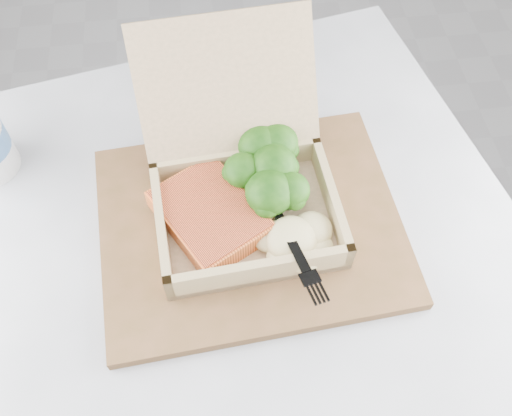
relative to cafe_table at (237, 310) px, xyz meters
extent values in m
plane|color=#98989D|center=(-0.18, 0.11, -0.52)|extent=(4.00, 4.00, 0.00)
cylinder|color=black|center=(0.00, 0.00, -0.51)|extent=(0.40, 0.40, 0.02)
cylinder|color=black|center=(0.00, 0.00, -0.19)|extent=(0.07, 0.07, 0.67)
cube|color=#B4B6BF|center=(0.00, 0.00, 0.17)|extent=(0.86, 0.86, 0.03)
cube|color=brown|center=(0.03, 0.03, 0.19)|extent=(0.39, 0.32, 0.02)
cube|color=tan|center=(0.02, 0.03, 0.20)|extent=(0.23, 0.18, 0.01)
cube|color=#A0895C|center=(-0.08, 0.02, 0.22)|extent=(0.02, 0.17, 0.04)
cube|color=#A0895C|center=(0.12, 0.04, 0.22)|extent=(0.02, 0.17, 0.04)
cube|color=#A0895C|center=(0.03, -0.05, 0.22)|extent=(0.21, 0.03, 0.04)
cube|color=#A0895C|center=(0.02, 0.11, 0.22)|extent=(0.21, 0.03, 0.04)
cube|color=tan|center=(0.01, 0.16, 0.30)|extent=(0.22, 0.11, 0.14)
cube|color=orange|center=(-0.02, 0.03, 0.22)|extent=(0.15, 0.16, 0.03)
ellipsoid|color=beige|center=(0.07, -0.01, 0.22)|extent=(0.10, 0.08, 0.03)
cube|color=black|center=(0.05, 0.03, 0.24)|extent=(0.03, 0.10, 0.02)
cube|color=black|center=(0.07, -0.04, 0.24)|extent=(0.03, 0.05, 0.01)
cube|color=white|center=(-0.03, 0.21, 0.18)|extent=(0.14, 0.17, 0.00)
camera|label=1|loc=(-0.01, -0.32, 0.79)|focal=40.00mm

